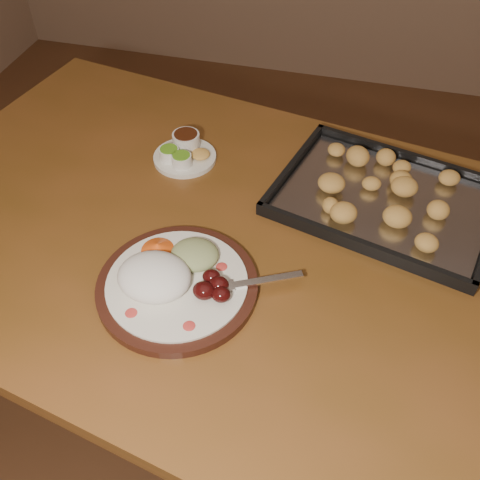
# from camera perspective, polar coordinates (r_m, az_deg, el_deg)

# --- Properties ---
(ground) EXTENTS (4.00, 4.00, 0.00)m
(ground) POSITION_cam_1_polar(r_m,az_deg,el_deg) (1.67, 7.51, -18.95)
(ground) COLOR brown
(ground) RESTS_ON ground
(dining_table) EXTENTS (1.64, 1.16, 0.75)m
(dining_table) POSITION_cam_1_polar(r_m,az_deg,el_deg) (1.12, 0.36, -3.28)
(dining_table) COLOR brown
(dining_table) RESTS_ON ground
(dinner_plate) EXTENTS (0.36, 0.29, 0.07)m
(dinner_plate) POSITION_cam_1_polar(r_m,az_deg,el_deg) (0.96, -7.09, -4.19)
(dinner_plate) COLOR black
(dinner_plate) RESTS_ON dining_table
(condiment_saucer) EXTENTS (0.14, 0.14, 0.05)m
(condiment_saucer) POSITION_cam_1_polar(r_m,az_deg,el_deg) (1.23, -6.00, 9.32)
(condiment_saucer) COLOR silver
(condiment_saucer) RESTS_ON dining_table
(baking_tray) EXTENTS (0.50, 0.42, 0.05)m
(baking_tray) POSITION_cam_1_polar(r_m,az_deg,el_deg) (1.15, 15.25, 4.39)
(baking_tray) COLOR black
(baking_tray) RESTS_ON dining_table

